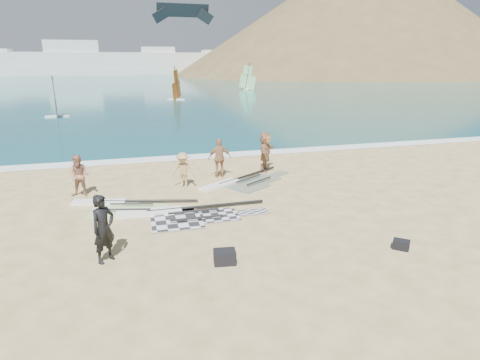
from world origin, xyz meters
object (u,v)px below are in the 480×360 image
object	(u,v)px
rig_grey	(181,214)
gear_bag_near	(225,257)
gear_bag_far	(401,245)
beachgoer_back	(220,158)
rig_green	(121,206)
person_wetsuit	(104,229)
beachgoer_mid	(183,170)
rig_orange	(242,182)
beachgoer_left	(79,176)
beachgoer_right	(265,151)

from	to	relation	value
rig_grey	gear_bag_near	bearing A→B (deg)	-79.52
rig_grey	gear_bag_far	size ratio (longest dim) A/B	11.82
gear_bag_far	beachgoer_back	xyz separation A→B (m)	(-3.49, 8.95, 0.80)
beachgoer_back	rig_green	bearing A→B (deg)	33.44
person_wetsuit	beachgoer_mid	distance (m)	6.87
rig_orange	gear_bag_near	xyz separation A→B (m)	(-2.51, -7.10, 0.14)
rig_grey	gear_bag_far	world-z (taller)	gear_bag_far
person_wetsuit	beachgoer_left	size ratio (longest dim) A/B	1.12
rig_green	beachgoer_right	size ratio (longest dim) A/B	2.40
beachgoer_left	beachgoer_back	bearing A→B (deg)	25.89
rig_grey	person_wetsuit	xyz separation A→B (m)	(-2.47, -2.84, 0.93)
gear_bag_far	beachgoer_mid	xyz separation A→B (m)	(-5.40, 7.77, 0.65)
rig_green	rig_orange	distance (m)	5.58
rig_orange	gear_bag_far	size ratio (longest dim) A/B	10.40
gear_bag_far	beachgoer_mid	world-z (taller)	beachgoer_mid
beachgoer_back	beachgoer_mid	bearing A→B (deg)	31.83
gear_bag_near	gear_bag_far	size ratio (longest dim) A/B	1.29
rig_green	gear_bag_near	xyz separation A→B (m)	(2.78, -5.36, 0.14)
rig_grey	gear_bag_near	world-z (taller)	gear_bag_near
rig_green	beachgoer_left	bearing A→B (deg)	144.42
gear_bag_far	person_wetsuit	world-z (taller)	person_wetsuit
beachgoer_left	rig_orange	bearing A→B (deg)	14.20
gear_bag_near	beachgoer_right	xyz separation A→B (m)	(4.27, 8.89, 0.81)
rig_green	person_wetsuit	xyz separation A→B (m)	(-0.38, -4.33, 0.93)
rig_green	beachgoer_back	bearing A→B (deg)	46.82
beachgoer_mid	person_wetsuit	bearing A→B (deg)	-93.79
rig_grey	beachgoer_left	distance (m)	5.01
rig_green	person_wetsuit	distance (m)	4.44
gear_bag_near	beachgoer_left	bearing A→B (deg)	121.31
beachgoer_back	gear_bag_near	bearing A→B (deg)	77.96
person_wetsuit	beachgoer_back	size ratio (longest dim) A/B	1.04
gear_bag_far	beachgoer_right	size ratio (longest dim) A/B	0.23
gear_bag_far	gear_bag_near	bearing A→B (deg)	173.81
beachgoer_left	rig_grey	bearing A→B (deg)	-27.14
gear_bag_far	beachgoer_back	size ratio (longest dim) A/B	0.25
rig_orange	person_wetsuit	xyz separation A→B (m)	(-5.68, -6.07, 0.93)
beachgoer_right	gear_bag_far	bearing A→B (deg)	-142.48
beachgoer_left	beachgoer_mid	bearing A→B (deg)	15.04
beachgoer_left	beachgoer_back	size ratio (longest dim) A/B	0.92
rig_grey	beachgoer_mid	distance (m)	3.45
rig_orange	gear_bag_far	distance (m)	8.16
rig_orange	beachgoer_back	size ratio (longest dim) A/B	2.58
rig_green	rig_orange	size ratio (longest dim) A/B	0.99
rig_grey	gear_bag_near	xyz separation A→B (m)	(0.70, -3.87, 0.14)
rig_green	person_wetsuit	world-z (taller)	person_wetsuit
rig_grey	rig_orange	world-z (taller)	rig_grey
beachgoer_mid	beachgoer_back	size ratio (longest dim) A/B	0.84
beachgoer_mid	beachgoer_right	world-z (taller)	beachgoer_right
gear_bag_far	beachgoer_back	world-z (taller)	beachgoer_back
beachgoer_left	beachgoer_right	world-z (taller)	beachgoer_right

